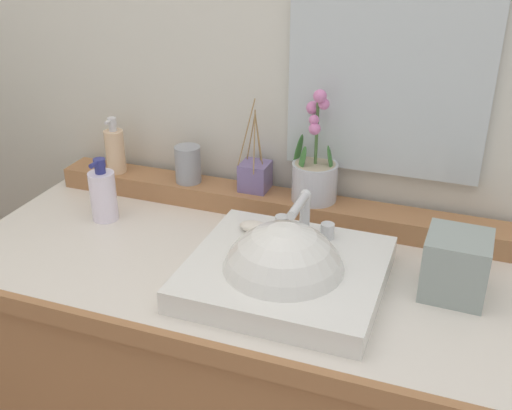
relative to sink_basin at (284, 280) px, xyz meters
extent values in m
cube|color=beige|center=(-0.14, 0.49, 0.49)|extent=(2.94, 0.20, 2.76)
cube|color=#A26D44|center=(-0.14, 0.07, -0.47)|extent=(1.28, 0.60, 0.83)
cube|color=silver|center=(-0.14, 0.07, -0.04)|extent=(1.30, 0.62, 0.04)
cube|color=#A26D44|center=(-0.14, -0.24, -0.04)|extent=(1.30, 0.02, 0.04)
cube|color=#A26D44|center=(-0.14, 0.32, 0.01)|extent=(1.23, 0.10, 0.06)
cube|color=white|center=(0.00, 0.01, 0.01)|extent=(0.41, 0.39, 0.05)
sphere|color=white|center=(0.00, -0.01, 0.00)|extent=(0.27, 0.27, 0.27)
cylinder|color=silver|center=(0.00, 0.15, 0.09)|extent=(0.02, 0.02, 0.10)
cylinder|color=silver|center=(0.00, 0.09, 0.14)|extent=(0.02, 0.11, 0.02)
sphere|color=silver|center=(0.00, 0.15, 0.14)|extent=(0.03, 0.03, 0.03)
cylinder|color=silver|center=(-0.05, 0.15, 0.05)|extent=(0.03, 0.03, 0.04)
cylinder|color=silver|center=(0.06, 0.15, 0.05)|extent=(0.03, 0.03, 0.04)
ellipsoid|color=silver|center=(-0.11, 0.12, 0.05)|extent=(0.07, 0.04, 0.02)
cylinder|color=silver|center=(-0.03, 0.33, 0.09)|extent=(0.12, 0.12, 0.10)
cylinder|color=tan|center=(-0.03, 0.33, 0.13)|extent=(0.10, 0.10, 0.01)
cylinder|color=#476B38|center=(-0.03, 0.33, 0.23)|extent=(0.01, 0.01, 0.18)
ellipsoid|color=#387033|center=(0.01, 0.33, 0.15)|extent=(0.02, 0.03, 0.08)
ellipsoid|color=#387033|center=(-0.06, 0.31, 0.15)|extent=(0.04, 0.04, 0.07)
ellipsoid|color=#387033|center=(-0.08, 0.35, 0.15)|extent=(0.04, 0.04, 0.11)
sphere|color=#CC72AC|center=(-0.03, 0.31, 0.24)|extent=(0.03, 0.03, 0.03)
sphere|color=#CC72AC|center=(-0.03, 0.31, 0.26)|extent=(0.03, 0.03, 0.03)
sphere|color=#CC72AC|center=(-0.04, 0.34, 0.28)|extent=(0.03, 0.03, 0.03)
sphere|color=#CC72AC|center=(-0.01, 0.32, 0.30)|extent=(0.03, 0.03, 0.03)
sphere|color=#CC72AC|center=(-0.02, 0.31, 0.32)|extent=(0.03, 0.03, 0.03)
cylinder|color=beige|center=(-0.60, 0.31, 0.10)|extent=(0.05, 0.05, 0.12)
cylinder|color=silver|center=(-0.60, 0.31, 0.17)|extent=(0.02, 0.02, 0.02)
cylinder|color=silver|center=(-0.60, 0.31, 0.19)|extent=(0.02, 0.02, 0.02)
cylinder|color=silver|center=(-0.60, 0.30, 0.19)|extent=(0.01, 0.03, 0.01)
cylinder|color=#91949B|center=(-0.38, 0.32, 0.09)|extent=(0.07, 0.07, 0.10)
cube|color=slate|center=(-0.19, 0.34, 0.08)|extent=(0.07, 0.07, 0.07)
cylinder|color=#9E7A4C|center=(-0.18, 0.34, 0.18)|extent=(0.03, 0.00, 0.15)
cylinder|color=#9E7A4C|center=(-0.19, 0.35, 0.18)|extent=(0.01, 0.03, 0.15)
cylinder|color=#9E7A4C|center=(-0.21, 0.35, 0.17)|extent=(0.04, 0.03, 0.14)
cylinder|color=#9E7A4C|center=(-0.21, 0.32, 0.20)|extent=(0.04, 0.03, 0.19)
cylinder|color=#9E7A4C|center=(-0.18, 0.31, 0.18)|extent=(0.02, 0.05, 0.16)
cylinder|color=white|center=(-0.54, 0.14, 0.05)|extent=(0.07, 0.07, 0.13)
cylinder|color=navy|center=(-0.54, 0.14, 0.12)|extent=(0.03, 0.03, 0.02)
cylinder|color=navy|center=(-0.54, 0.14, 0.14)|extent=(0.03, 0.03, 0.02)
cylinder|color=navy|center=(-0.54, 0.12, 0.15)|extent=(0.01, 0.04, 0.01)
cube|color=gray|center=(0.34, 0.10, 0.05)|extent=(0.13, 0.13, 0.14)
cube|color=silver|center=(0.13, 0.38, 0.44)|extent=(0.48, 0.02, 0.64)
camera|label=1|loc=(0.33, -1.07, 0.73)|focal=43.26mm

